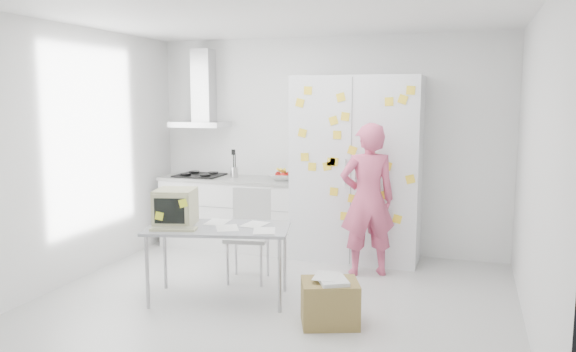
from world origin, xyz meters
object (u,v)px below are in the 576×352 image
(desk, at_px, (191,216))
(cardboard_box, at_px, (330,302))
(chair, at_px, (250,228))
(person, at_px, (368,200))

(desk, distance_m, cardboard_box, 1.58)
(chair, height_order, cardboard_box, chair)
(person, bearing_deg, desk, 16.38)
(chair, bearing_deg, desk, -122.11)
(desk, relative_size, cardboard_box, 2.50)
(person, height_order, cardboard_box, person)
(person, relative_size, cardboard_box, 2.87)
(cardboard_box, bearing_deg, person, 88.03)
(person, xyz_separation_m, cardboard_box, (-0.05, -1.48, -0.64))
(chair, bearing_deg, cardboard_box, -48.96)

